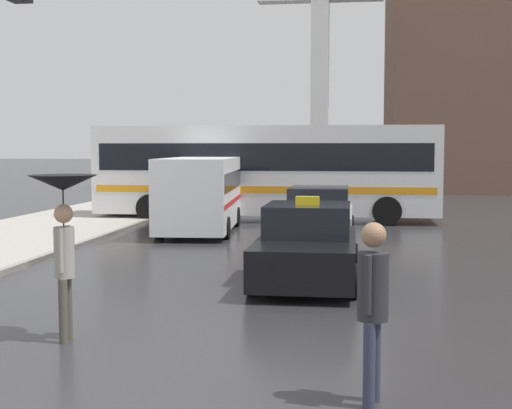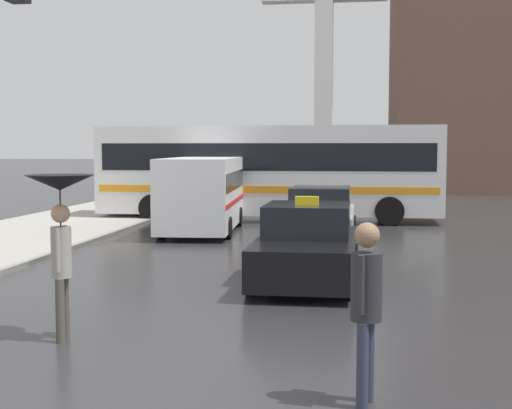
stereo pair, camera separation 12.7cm
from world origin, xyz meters
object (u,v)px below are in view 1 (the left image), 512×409
object	(u,v)px
taxi	(307,247)
pedestrian_man	(373,296)
pedestrian_with_umbrella	(63,213)
sedan_red	(319,217)
ambulance_van	(200,191)
monument_cross	(320,37)
city_bus	(266,168)

from	to	relation	value
taxi	pedestrian_man	size ratio (longest dim) A/B	2.24
pedestrian_man	pedestrian_with_umbrella	bearing A→B (deg)	-98.84
sedan_red	pedestrian_man	size ratio (longest dim) A/B	2.55
ambulance_van	pedestrian_with_umbrella	world-z (taller)	ambulance_van
taxi	sedan_red	distance (m)	5.99
sedan_red	monument_cross	distance (m)	19.10
pedestrian_man	monument_cross	distance (m)	30.78
city_bus	pedestrian_man	world-z (taller)	city_bus
ambulance_van	pedestrian_with_umbrella	bearing A→B (deg)	89.71
taxi	pedestrian_with_umbrella	bearing A→B (deg)	57.53
monument_cross	city_bus	bearing A→B (deg)	-96.03
city_bus	pedestrian_man	size ratio (longest dim) A/B	6.50
city_bus	pedestrian_man	distance (m)	18.15
pedestrian_with_umbrella	ambulance_van	bearing A→B (deg)	-3.84
taxi	pedestrian_with_umbrella	world-z (taller)	pedestrian_with_umbrella
sedan_red	ambulance_van	bearing A→B (deg)	-24.77
pedestrian_with_umbrella	pedestrian_man	distance (m)	4.39
ambulance_van	city_bus	bearing A→B (deg)	-116.31
taxi	pedestrian_with_umbrella	distance (m)	5.49
monument_cross	taxi	bearing A→B (deg)	-87.70
sedan_red	ambulance_van	size ratio (longest dim) A/B	0.85
taxi	city_bus	distance (m)	11.75
sedan_red	monument_cross	size ratio (longest dim) A/B	0.32
city_bus	sedan_red	bearing A→B (deg)	21.38
ambulance_van	pedestrian_with_umbrella	distance (m)	12.27
taxi	city_bus	world-z (taller)	city_bus
sedan_red	pedestrian_man	xyz separation A→B (m)	(1.15, -12.35, 0.43)
pedestrian_with_umbrella	city_bus	bearing A→B (deg)	-10.27
pedestrian_with_umbrella	monument_cross	distance (m)	28.88
sedan_red	pedestrian_man	distance (m)	12.41
taxi	pedestrian_with_umbrella	size ratio (longest dim) A/B	1.86
sedan_red	monument_cross	world-z (taller)	monument_cross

